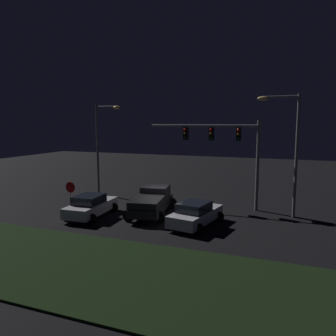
{
  "coord_description": "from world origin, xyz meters",
  "views": [
    {
      "loc": [
        8.73,
        -21.28,
        6.33
      ],
      "look_at": [
        0.39,
        0.36,
        3.17
      ],
      "focal_mm": 35.79,
      "sensor_mm": 36.0,
      "label": 1
    }
  ],
  "objects_px": {
    "traffic_signal_gantry": "(224,142)",
    "street_lamp_right": "(288,141)",
    "car_sedan_far": "(195,214)",
    "stop_sign": "(71,191)",
    "pickup_truck": "(152,200)",
    "street_lamp_left": "(102,139)",
    "car_sedan": "(91,206)"
  },
  "relations": [
    {
      "from": "car_sedan_far",
      "to": "stop_sign",
      "type": "distance_m",
      "value": 9.03
    },
    {
      "from": "street_lamp_right",
      "to": "stop_sign",
      "type": "xyz_separation_m",
      "value": [
        -14.08,
        -4.48,
        -3.59
      ]
    },
    {
      "from": "car_sedan_far",
      "to": "stop_sign",
      "type": "bearing_deg",
      "value": 102.33
    },
    {
      "from": "car_sedan_far",
      "to": "street_lamp_left",
      "type": "height_order",
      "value": "street_lamp_left"
    },
    {
      "from": "pickup_truck",
      "to": "street_lamp_left",
      "type": "xyz_separation_m",
      "value": [
        -6.65,
        4.35,
        3.95
      ]
    },
    {
      "from": "pickup_truck",
      "to": "stop_sign",
      "type": "height_order",
      "value": "stop_sign"
    },
    {
      "from": "car_sedan",
      "to": "car_sedan_far",
      "type": "distance_m",
      "value": 7.22
    },
    {
      "from": "pickup_truck",
      "to": "traffic_signal_gantry",
      "type": "xyz_separation_m",
      "value": [
        4.21,
        3.58,
        3.9
      ]
    },
    {
      "from": "car_sedan",
      "to": "street_lamp_right",
      "type": "relative_size",
      "value": 0.55
    },
    {
      "from": "car_sedan_far",
      "to": "street_lamp_right",
      "type": "height_order",
      "value": "street_lamp_right"
    },
    {
      "from": "traffic_signal_gantry",
      "to": "street_lamp_right",
      "type": "distance_m",
      "value": 4.56
    },
    {
      "from": "pickup_truck",
      "to": "car_sedan_far",
      "type": "distance_m",
      "value": 3.88
    },
    {
      "from": "car_sedan_far",
      "to": "traffic_signal_gantry",
      "type": "bearing_deg",
      "value": 2.84
    },
    {
      "from": "street_lamp_left",
      "to": "pickup_truck",
      "type": "bearing_deg",
      "value": -33.2
    },
    {
      "from": "car_sedan",
      "to": "pickup_truck",
      "type": "bearing_deg",
      "value": -63.22
    },
    {
      "from": "traffic_signal_gantry",
      "to": "street_lamp_right",
      "type": "relative_size",
      "value": 1.02
    },
    {
      "from": "street_lamp_left",
      "to": "stop_sign",
      "type": "bearing_deg",
      "value": -78.71
    },
    {
      "from": "car_sedan",
      "to": "car_sedan_far",
      "type": "bearing_deg",
      "value": -88.44
    },
    {
      "from": "car_sedan_far",
      "to": "street_lamp_left",
      "type": "xyz_separation_m",
      "value": [
        -10.22,
        5.85,
        4.21
      ]
    },
    {
      "from": "pickup_truck",
      "to": "traffic_signal_gantry",
      "type": "relative_size",
      "value": 0.68
    },
    {
      "from": "pickup_truck",
      "to": "street_lamp_right",
      "type": "xyz_separation_m",
      "value": [
        8.66,
        2.63,
        4.15
      ]
    },
    {
      "from": "street_lamp_right",
      "to": "stop_sign",
      "type": "height_order",
      "value": "street_lamp_right"
    },
    {
      "from": "street_lamp_right",
      "to": "street_lamp_left",
      "type": "bearing_deg",
      "value": 173.59
    },
    {
      "from": "street_lamp_left",
      "to": "street_lamp_right",
      "type": "distance_m",
      "value": 15.41
    },
    {
      "from": "pickup_truck",
      "to": "street_lamp_left",
      "type": "relative_size",
      "value": 0.72
    },
    {
      "from": "car_sedan",
      "to": "stop_sign",
      "type": "relative_size",
      "value": 2.01
    },
    {
      "from": "pickup_truck",
      "to": "car_sedan_far",
      "type": "height_order",
      "value": "pickup_truck"
    },
    {
      "from": "car_sedan_far",
      "to": "street_lamp_right",
      "type": "distance_m",
      "value": 7.9
    },
    {
      "from": "street_lamp_right",
      "to": "car_sedan_far",
      "type": "bearing_deg",
      "value": -140.98
    },
    {
      "from": "traffic_signal_gantry",
      "to": "pickup_truck",
      "type": "bearing_deg",
      "value": -139.67
    },
    {
      "from": "street_lamp_left",
      "to": "street_lamp_right",
      "type": "bearing_deg",
      "value": -6.41
    },
    {
      "from": "car_sedan_far",
      "to": "street_lamp_left",
      "type": "bearing_deg",
      "value": 70.28
    }
  ]
}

